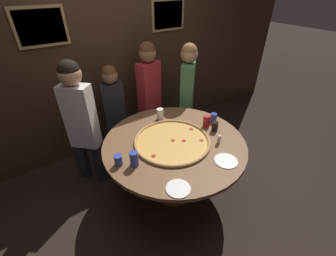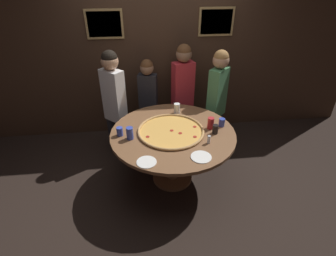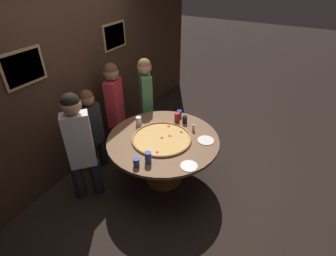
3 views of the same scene
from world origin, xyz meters
name	(u,v)px [view 1 (image 1 of 3)]	position (x,y,z in m)	size (l,w,h in m)	color
ground_plane	(173,189)	(0.00, 0.00, 0.00)	(24.00, 24.00, 0.00)	black
back_wall	(117,56)	(0.00, 1.35, 1.30)	(6.40, 0.08, 2.60)	#3D281C
dining_table	(174,152)	(0.00, 0.00, 0.60)	(1.50, 1.50, 0.74)	brown
giant_pizza	(172,141)	(-0.02, 0.01, 0.75)	(0.81, 0.81, 0.03)	#E5A84C
drink_cup_near_right	(134,159)	(-0.51, -0.09, 0.81)	(0.08, 0.08, 0.15)	#384CB7
drink_cup_centre_back	(214,118)	(0.62, 0.07, 0.79)	(0.07, 0.07, 0.10)	#384CB7
drink_cup_near_left	(160,114)	(0.12, 0.47, 0.81)	(0.08, 0.08, 0.14)	white
drink_cup_far_left	(206,121)	(0.47, 0.03, 0.81)	(0.08, 0.08, 0.15)	#B22328
drink_cup_front_edge	(119,160)	(-0.63, 0.00, 0.79)	(0.07, 0.07, 0.11)	#384CB7
drink_cup_by_shaker	(215,126)	(0.50, -0.08, 0.79)	(0.07, 0.07, 0.11)	black
white_plate_right_side	(178,188)	(-0.34, -0.54, 0.74)	(0.21, 0.21, 0.01)	white
white_plate_left_side	(226,161)	(0.23, -0.52, 0.74)	(0.22, 0.22, 0.01)	white
condiment_shaker	(219,139)	(0.37, -0.28, 0.79)	(0.04, 0.04, 0.10)	silver
diner_far_right	(114,108)	(-0.25, 1.03, 0.75)	(0.35, 0.21, 1.32)	#232328
diner_centre_back	(149,91)	(0.28, 1.02, 0.86)	(0.40, 0.25, 1.52)	#232328
diner_far_left	(81,120)	(-0.73, 0.76, 0.87)	(0.37, 0.37, 1.54)	#232328
diner_side_right	(187,91)	(0.75, 0.75, 0.85)	(0.36, 0.36, 1.50)	#232328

